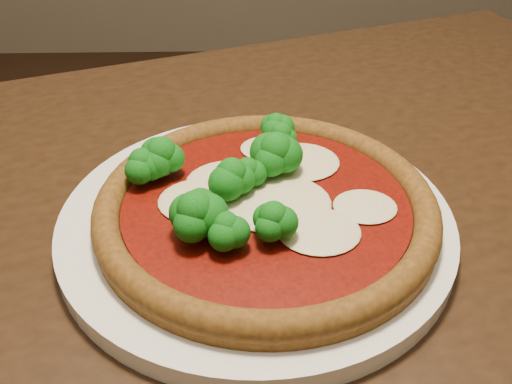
{
  "coord_description": "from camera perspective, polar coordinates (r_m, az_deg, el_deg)",
  "views": [
    {
      "loc": [
        0.07,
        -0.64,
        1.07
      ],
      "look_at": [
        0.08,
        -0.26,
        0.79
      ],
      "focal_mm": 40.0,
      "sensor_mm": 36.0,
      "label": 1
    }
  ],
  "objects": [
    {
      "name": "dining_table",
      "position": [
        0.59,
        -0.81,
        -10.34
      ],
      "size": [
        1.35,
        1.11,
        0.75
      ],
      "rotation": [
        0.0,
        0.0,
        0.35
      ],
      "color": "black",
      "rests_on": "floor"
    },
    {
      "name": "plate",
      "position": [
        0.49,
        0.0,
        -2.92
      ],
      "size": [
        0.34,
        0.34,
        0.02
      ],
      "primitive_type": "cylinder",
      "color": "white",
      "rests_on": "dining_table"
    },
    {
      "name": "pizza",
      "position": [
        0.48,
        0.33,
        -0.85
      ],
      "size": [
        0.29,
        0.29,
        0.06
      ],
      "rotation": [
        0.0,
        0.0,
        -0.2
      ],
      "color": "brown",
      "rests_on": "plate"
    }
  ]
}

